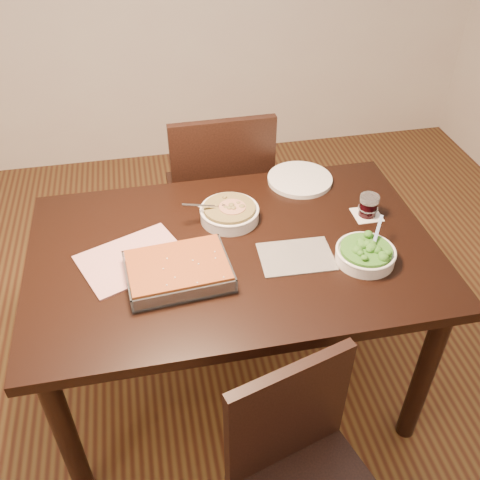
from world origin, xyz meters
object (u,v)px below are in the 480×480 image
Objects in this scene: chair_near at (304,473)px; chair_far at (220,192)px; stew_bowl at (229,212)px; wine_tumbler at (369,205)px; table at (234,268)px; dinner_plate at (300,179)px; broccoli_bowl at (366,254)px; baking_dish at (178,271)px.

chair_near is 1.35m from chair_far.
stew_bowl is 2.96× the size of wine_tumbler.
table is 0.51m from dinner_plate.
dinner_plate is 0.27× the size of chair_far.
stew_bowl is 0.51m from wine_tumbler.
chair_far is at bearing 128.73° from wine_tumbler.
chair_far is (-0.36, 0.82, -0.24)m from broccoli_bowl.
wine_tumbler reaches higher than dinner_plate.
broccoli_bowl is at bearing 112.90° from chair_far.
broccoli_bowl reaches higher than baking_dish.
baking_dish is 1.33× the size of dinner_plate.
broccoli_bowl is 0.26m from wine_tumbler.
wine_tumbler reaches higher than broccoli_bowl.
table is 0.55m from wine_tumbler.
wine_tumbler is at bearing 10.77° from baking_dish.
table is 0.26m from baking_dish.
wine_tumbler is 0.10× the size of chair_near.
chair_far is (-0.28, 0.31, -0.23)m from dinner_plate.
stew_bowl is 0.93× the size of dinner_plate.
broccoli_bowl is 0.81× the size of dinner_plate.
baking_dish is 0.75m from wine_tumbler.
table is at bearing 84.05° from chair_far.
broccoli_bowl is 2.59× the size of wine_tumbler.
broccoli_bowl is 0.71m from chair_near.
stew_bowl is 0.38m from dinner_plate.
chair_far is (-0.01, 1.35, 0.07)m from chair_near.
stew_bowl reaches higher than broccoli_bowl.
chair_near is at bearing -123.18° from broccoli_bowl.
wine_tumbler is at bearing -56.39° from dinner_plate.
table is 0.46m from broccoli_bowl.
chair_near is (0.07, -0.68, -0.20)m from table.
broccoli_bowl is 0.61× the size of baking_dish.
table is 17.10× the size of wine_tumbler.
baking_dish is 0.42× the size of chair_near.
dinner_plate is 1.12m from chair_near.
chair_far is at bearing 132.72° from dinner_plate.
wine_tumbler is 0.31× the size of dinner_plate.
stew_bowl is at bearing 46.98° from baking_dish.
chair_near reaches higher than table.
broccoli_bowl is at bearing -37.92° from stew_bowl.
chair_near is at bearing -86.33° from stew_bowl.
dinner_plate is (-0.08, 0.51, -0.02)m from broccoli_bowl.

